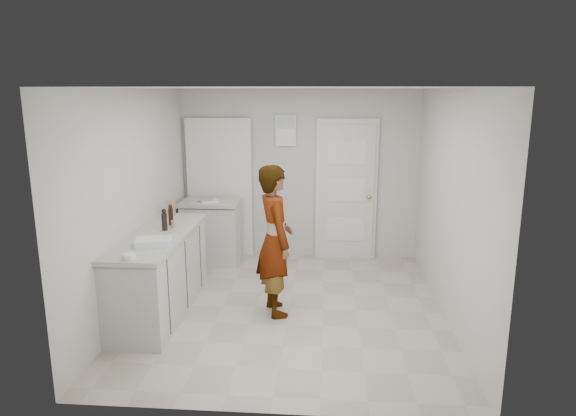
# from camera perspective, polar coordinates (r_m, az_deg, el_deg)

# --- Properties ---
(ground) EXTENTS (4.00, 4.00, 0.00)m
(ground) POSITION_cam_1_polar(r_m,az_deg,el_deg) (6.08, 0.15, -11.08)
(ground) COLOR #A29D88
(ground) RESTS_ON ground
(room_shell) EXTENTS (4.00, 4.00, 4.00)m
(room_shell) POSITION_cam_1_polar(r_m,az_deg,el_deg) (7.65, -0.06, 2.02)
(room_shell) COLOR beige
(room_shell) RESTS_ON ground
(main_counter) EXTENTS (0.64, 1.96, 0.93)m
(main_counter) POSITION_cam_1_polar(r_m,az_deg,el_deg) (6.01, -14.03, -7.37)
(main_counter) COLOR silver
(main_counter) RESTS_ON ground
(side_counter) EXTENTS (0.84, 0.61, 0.93)m
(side_counter) POSITION_cam_1_polar(r_m,az_deg,el_deg) (7.56, -8.46, -2.89)
(side_counter) COLOR silver
(side_counter) RESTS_ON ground
(person) EXTENTS (0.60, 0.72, 1.70)m
(person) POSITION_cam_1_polar(r_m,az_deg,el_deg) (5.70, -1.45, -3.63)
(person) COLOR silver
(person) RESTS_ON ground
(cake_mix_box) EXTENTS (0.12, 0.07, 0.19)m
(cake_mix_box) POSITION_cam_1_polar(r_m,az_deg,el_deg) (6.67, -12.92, 0.03)
(cake_mix_box) COLOR #906548
(cake_mix_box) RESTS_ON main_counter
(spice_jar) EXTENTS (0.05, 0.05, 0.08)m
(spice_jar) POSITION_cam_1_polar(r_m,az_deg,el_deg) (6.07, -12.61, -1.77)
(spice_jar) COLOR #A5835E
(spice_jar) RESTS_ON main_counter
(oil_cruet_a) EXTENTS (0.06, 0.06, 0.25)m
(oil_cruet_a) POSITION_cam_1_polar(r_m,az_deg,el_deg) (5.96, -13.58, -1.31)
(oil_cruet_a) COLOR black
(oil_cruet_a) RESTS_ON main_counter
(oil_cruet_b) EXTENTS (0.06, 0.06, 0.25)m
(oil_cruet_b) POSITION_cam_1_polar(r_m,az_deg,el_deg) (6.17, -12.90, -0.77)
(oil_cruet_b) COLOR black
(oil_cruet_b) RESTS_ON main_counter
(baking_dish) EXTENTS (0.42, 0.35, 0.07)m
(baking_dish) POSITION_cam_1_polar(r_m,az_deg,el_deg) (5.45, -14.64, -3.69)
(baking_dish) COLOR silver
(baking_dish) RESTS_ON main_counter
(egg_bowl) EXTENTS (0.13, 0.13, 0.05)m
(egg_bowl) POSITION_cam_1_polar(r_m,az_deg,el_deg) (5.08, -17.23, -5.15)
(egg_bowl) COLOR silver
(egg_bowl) RESTS_ON main_counter
(papers) EXTENTS (0.35, 0.38, 0.01)m
(papers) POSITION_cam_1_polar(r_m,az_deg,el_deg) (7.45, -8.76, 0.83)
(papers) COLOR white
(papers) RESTS_ON side_counter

